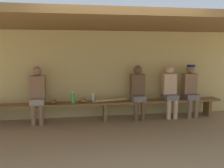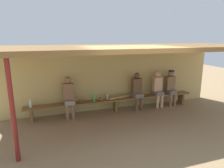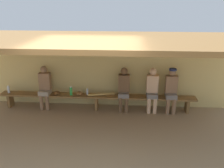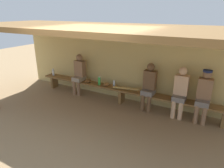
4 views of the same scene
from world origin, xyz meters
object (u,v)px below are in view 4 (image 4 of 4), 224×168
player_in_red (204,94)px  bench (122,91)px  player_with_sunglasses (149,85)px  water_bottle_blue (53,72)px  baseball_glove_worn (88,81)px  water_bottle_green (114,84)px  baseball_glove_dark_brown (107,84)px  water_bottle_clear (99,81)px  player_leftmost (79,73)px  player_in_blue (180,90)px  baseball_bat (126,89)px

player_in_red → bench: bearing=-179.9°
player_with_sunglasses → water_bottle_blue: (-3.59, -0.00, -0.16)m
player_in_red → baseball_glove_worn: size_ratio=5.60×
water_bottle_green → baseball_glove_dark_brown: (-0.25, -0.02, -0.05)m
player_in_red → baseball_glove_worn: bearing=-179.9°
player_with_sunglasses → baseball_glove_dark_brown: bearing=179.5°
baseball_glove_dark_brown → bench: bearing=83.4°
water_bottle_green → water_bottle_clear: 0.50m
player_leftmost → baseball_glove_dark_brown: 1.08m
player_with_sunglasses → player_leftmost: (-2.42, 0.00, 0.00)m
water_bottle_clear → baseball_glove_worn: water_bottle_clear is taller
player_in_blue → water_bottle_clear: 2.45m
water_bottle_clear → baseball_glove_dark_brown: water_bottle_clear is taller
bench → player_in_red: (2.24, 0.00, 0.36)m
water_bottle_clear → baseball_glove_worn: bearing=175.6°
bench → water_bottle_blue: water_bottle_blue is taller
player_leftmost → baseball_glove_worn: (0.36, -0.01, -0.22)m
bench → player_in_blue: size_ratio=4.49×
water_bottle_blue → water_bottle_green: bearing=0.7°
baseball_glove_dark_brown → baseball_bat: bearing=83.7°
baseball_glove_worn → player_with_sunglasses: bearing=87.5°
player_in_blue → water_bottle_green: 1.97m
player_leftmost → baseball_bat: bearing=-0.1°
bench → player_leftmost: 1.62m
bench → player_in_red: 2.27m
water_bottle_green → water_bottle_clear: water_bottle_clear is taller
player_with_sunglasses → water_bottle_green: player_with_sunglasses is taller
water_bottle_green → player_in_blue: bearing=-0.8°
player_with_sunglasses → player_in_blue: 0.84m
player_with_sunglasses → baseball_glove_dark_brown: size_ratio=5.56×
bench → water_bottle_clear: bearing=-177.1°
player_with_sunglasses → baseball_glove_worn: size_ratio=5.56×
player_in_red → water_bottle_green: (-2.52, 0.03, -0.19)m
bench → baseball_glove_dark_brown: size_ratio=25.00×
bench → baseball_bat: 0.18m
water_bottle_clear → baseball_glove_worn: 0.46m
bench → player_with_sunglasses: 0.90m
player_with_sunglasses → player_in_blue: bearing=0.0°
baseball_glove_worn → baseball_glove_dark_brown: (0.69, 0.02, 0.00)m
player_in_red → baseball_glove_worn: (-3.46, -0.01, -0.24)m
player_in_red → water_bottle_blue: bearing=-180.0°
player_in_red → player_with_sunglasses: player_in_red is taller
water_bottle_blue → baseball_glove_dark_brown: water_bottle_blue is taller
baseball_glove_dark_brown → baseball_glove_worn: bearing=-93.5°
water_bottle_green → baseball_glove_dark_brown: size_ratio=0.87×
player_with_sunglasses → water_bottle_blue: 3.60m
player_in_blue → water_bottle_clear: bearing=-179.0°
water_bottle_blue → baseball_glove_dark_brown: 2.23m
player_leftmost → baseball_bat: (1.74, -0.00, -0.24)m
water_bottle_green → baseball_glove_worn: size_ratio=0.87×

